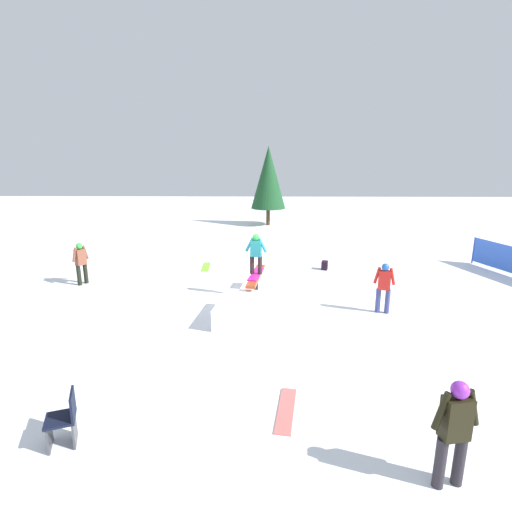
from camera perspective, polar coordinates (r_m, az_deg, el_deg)
ground_plane at (r=12.73m, az=-0.00°, el=-5.88°), size 60.00×60.00×0.00m
rail_feature at (r=12.53m, az=-0.00°, el=-3.17°), size 2.32×0.58×0.75m
snow_kicker_ramp at (r=10.96m, az=-1.41°, el=-7.77°), size 1.98×1.72×0.57m
main_rider_on_rail at (r=12.32m, az=-0.00°, el=0.15°), size 1.40×0.69×1.30m
bystander_red at (r=11.83m, az=17.81°, el=-4.01°), size 0.28×0.60×1.46m
bystander_brown at (r=14.99m, az=-23.74°, el=-0.69°), size 0.59×0.39×1.47m
bystander_black at (r=6.33m, az=26.48°, el=-21.22°), size 0.29×0.69×1.60m
loose_snowboard_coral at (r=7.61m, az=4.31°, el=-21.09°), size 1.35×0.47×0.02m
loose_snowboard_lime at (r=16.10m, az=-7.14°, el=-1.56°), size 1.28×0.35×0.02m
loose_snowboard_white at (r=13.07m, az=-29.51°, el=-7.25°), size 0.78×1.51×0.02m
folding_chair at (r=7.32m, az=-25.72°, el=-20.45°), size 0.56×0.56×0.88m
backpack_on_snow at (r=15.85m, az=9.78°, el=-1.32°), size 0.35×0.30×0.34m
pine_tree_near at (r=25.07m, az=1.78°, el=11.13°), size 2.14×2.14×4.86m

